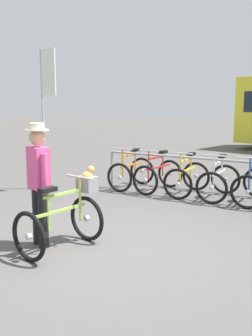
# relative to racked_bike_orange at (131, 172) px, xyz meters

# --- Properties ---
(ground_plane) EXTENTS (80.00, 80.00, 0.00)m
(ground_plane) POSITION_rel_racked_bike_orange_xyz_m (1.92, -3.37, -0.37)
(ground_plane) COLOR #514F4C
(bike_rack_rail) EXTENTS (4.60, 0.33, 0.88)m
(bike_rack_rail) POSITION_rel_racked_bike_orange_xyz_m (1.86, -0.07, 0.33)
(bike_rack_rail) COLOR #99999E
(bike_rack_rail) RESTS_ON ground
(racked_bike_orange) EXTENTS (0.70, 1.11, 0.97)m
(racked_bike_orange) POSITION_rel_racked_bike_orange_xyz_m (0.00, 0.00, 0.00)
(racked_bike_orange) COLOR black
(racked_bike_orange) RESTS_ON ground
(racked_bike_red) EXTENTS (0.73, 1.12, 0.97)m
(racked_bike_red) POSITION_rel_racked_bike_orange_xyz_m (0.70, 0.04, -0.00)
(racked_bike_red) COLOR black
(racked_bike_red) RESTS_ON ground
(racked_bike_yellow) EXTENTS (0.71, 1.13, 0.97)m
(racked_bike_yellow) POSITION_rel_racked_bike_orange_xyz_m (1.40, 0.08, -0.00)
(racked_bike_yellow) COLOR black
(racked_bike_yellow) RESTS_ON ground
(racked_bike_white) EXTENTS (0.75, 1.17, 0.98)m
(racked_bike_white) POSITION_rel_racked_bike_orange_xyz_m (2.10, 0.12, 0.00)
(racked_bike_white) COLOR black
(racked_bike_white) RESTS_ON ground
(featured_bicycle) EXTENTS (0.77, 1.23, 1.09)m
(featured_bicycle) POSITION_rel_racked_bike_orange_xyz_m (1.39, -3.73, 0.12)
(featured_bicycle) COLOR black
(featured_bicycle) RESTS_ON ground
(person_with_featured_bike) EXTENTS (0.51, 0.32, 1.72)m
(person_with_featured_bike) POSITION_rel_racked_bike_orange_xyz_m (1.02, -3.87, 0.58)
(person_with_featured_bike) COLOR black
(person_with_featured_bike) RESTS_ON ground
(banner_flag) EXTENTS (0.45, 0.05, 3.20)m
(banner_flag) POSITION_rel_racked_bike_orange_xyz_m (-1.47, -1.21, 1.86)
(banner_flag) COLOR #B2B2B7
(banner_flag) RESTS_ON ground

